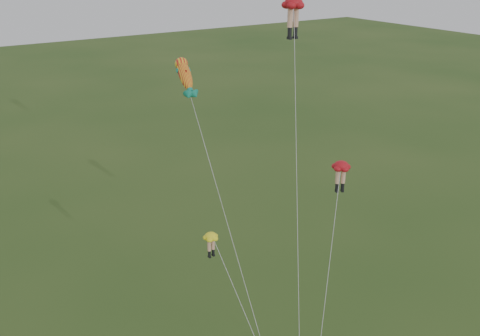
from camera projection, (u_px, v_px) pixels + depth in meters
legs_kite_red_high at (294, 10)px, 36.63m from camera, size 9.03×13.11×23.04m
legs_kite_red_mid at (341, 173)px, 34.79m from camera, size 6.76×5.98×13.28m
legs_kite_yellow at (214, 245)px, 33.36m from camera, size 1.52×8.17×9.64m
fish_kite at (185, 76)px, 34.36m from camera, size 1.42×13.02×19.76m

